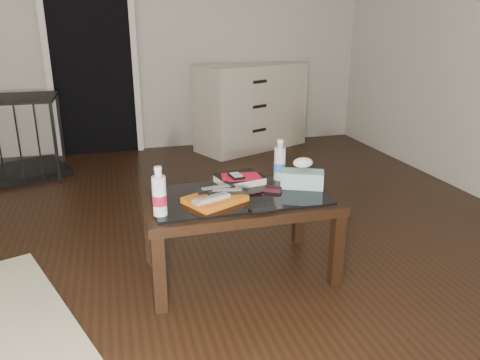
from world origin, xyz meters
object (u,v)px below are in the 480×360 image
Objects in this scene: dresser at (251,107)px; water_bottle_right at (280,160)px; coffee_table at (238,206)px; tissue_box at (302,179)px; textbook at (240,179)px; pet_crate at (8,152)px; water_bottle_left at (159,191)px.

dresser is 2.47m from water_bottle_right.
coffee_table is 0.39m from tissue_box.
textbook is at bearing -132.04° from dresser.
textbook is at bearing 72.62° from coffee_table.
water_bottle_left is at bearing -87.12° from pet_crate.
dresser is 2.42m from pet_crate.
pet_crate is 4.61× the size of tissue_box.
textbook is at bearing -73.91° from pet_crate.
coffee_table is 2.72m from dresser.
water_bottle_left is at bearing -157.62° from textbook.
pet_crate is 2.72m from water_bottle_right.
pet_crate reaches higher than water_bottle_left.
pet_crate reaches higher than water_bottle_right.
coffee_table is 0.20m from textbook.
tissue_box reaches higher than textbook.
tissue_box is (1.89, -2.15, 0.28)m from pet_crate.
tissue_box is at bearing 13.03° from water_bottle_left.
tissue_box is (0.32, -0.15, 0.02)m from textbook.
tissue_box is at bearing -70.84° from pet_crate.
coffee_table is 0.77× the size of dresser.
textbook is (0.05, 0.17, 0.09)m from coffee_table.
coffee_table is 0.94× the size of pet_crate.
tissue_box is (-0.48, -2.56, 0.06)m from dresser.
textbook is 1.05× the size of water_bottle_left.
dresser reaches higher than pet_crate.
dresser is 5.65× the size of tissue_box.
water_bottle_right is (0.72, 0.34, 0.00)m from water_bottle_left.
water_bottle_right reaches higher than tissue_box.
pet_crate is at bearing 125.06° from coffee_table.
pet_crate is at bearing 132.36° from water_bottle_right.
dresser is 2.54m from textbook.
textbook is 1.05× the size of water_bottle_right.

